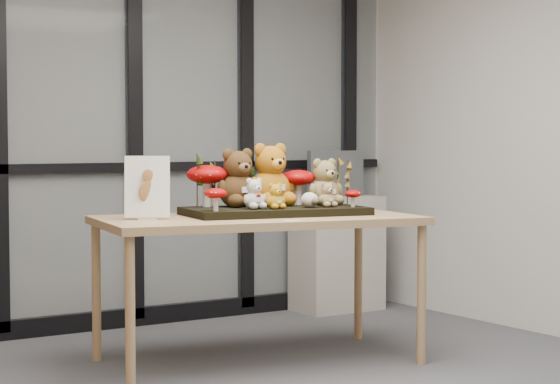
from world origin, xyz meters
TOP-DOWN VIEW (x-y plane):
  - room_shell at (0.00, 0.00)m, footprint 5.00×5.00m
  - glass_partition at (-0.00, 2.47)m, footprint 4.90×0.06m
  - display_table at (0.55, 1.10)m, footprint 1.85×1.16m
  - diorama_tray at (0.69, 1.14)m, footprint 1.07×0.67m
  - bear_pooh_yellow at (0.73, 1.26)m, footprint 0.34×0.32m
  - bear_brown_medium at (0.54, 1.29)m, footprint 0.32×0.30m
  - bear_tan_back at (1.03, 1.15)m, footprint 0.26×0.24m
  - bear_small_yellow at (0.61, 1.02)m, footprint 0.14×0.13m
  - bear_white_bow at (0.52, 1.08)m, footprint 0.16×0.15m
  - bear_beige_small at (0.94, 1.00)m, footprint 0.14×0.13m
  - plush_cream_hedgehog at (0.84, 1.01)m, footprint 0.08×0.08m
  - mushroom_back_left at (0.39, 1.37)m, footprint 0.23×0.23m
  - mushroom_back_right at (0.92, 1.24)m, footprint 0.20×0.20m
  - mushroom_front_left at (0.26, 1.04)m, footprint 0.12×0.12m
  - mushroom_front_right at (1.07, 0.92)m, footprint 0.10×0.10m
  - sprig_green_far_left at (0.31, 1.34)m, footprint 0.05×0.05m
  - sprig_green_mid_left at (0.44, 1.37)m, footprint 0.05×0.05m
  - sprig_dry_far_right at (1.14, 1.16)m, footprint 0.05×0.05m
  - sprig_dry_mid_right at (1.12, 1.04)m, footprint 0.05×0.05m
  - sprig_green_centre at (0.65, 1.34)m, footprint 0.05×0.05m
  - sign_holder at (-0.05, 1.23)m, footprint 0.24×0.17m
  - label_card at (0.54, 0.75)m, footprint 0.10×0.03m
  - cabinet at (1.93, 2.25)m, footprint 0.61×0.36m
  - monitor at (1.93, 2.27)m, footprint 0.46×0.05m

SIDE VIEW (x-z plane):
  - cabinet at x=1.93m, z-range 0.00..0.82m
  - display_table at x=0.55m, z-range 0.34..1.15m
  - label_card at x=0.54m, z-range 0.81..0.81m
  - diorama_tray at x=0.69m, z-range 0.81..0.85m
  - plush_cream_hedgehog at x=0.84m, z-range 0.85..0.95m
  - mushroom_front_right at x=1.07m, z-range 0.85..0.96m
  - mushroom_front_left at x=0.26m, z-range 0.85..0.99m
  - bear_beige_small at x=0.94m, z-range 0.85..1.01m
  - bear_small_yellow at x=0.61m, z-range 0.85..1.01m
  - bear_white_bow at x=0.52m, z-range 0.85..1.04m
  - mushroom_back_right at x=0.92m, z-range 0.85..1.08m
  - sprig_green_centre at x=0.65m, z-range 0.85..1.08m
  - sign_holder at x=-0.05m, z-range 0.80..1.14m
  - sprig_dry_mid_right at x=1.12m, z-range 0.85..1.11m
  - mushroom_back_left at x=0.39m, z-range 0.85..1.11m
  - sprig_green_mid_left at x=0.44m, z-range 0.85..1.11m
  - monitor at x=1.93m, z-range 0.82..1.15m
  - sprig_dry_far_right at x=1.14m, z-range 0.85..1.13m
  - bear_tan_back at x=1.03m, z-range 0.85..1.15m
  - sprig_green_far_left at x=0.31m, z-range 0.85..1.15m
  - bear_brown_medium at x=0.54m, z-range 0.85..1.21m
  - bear_pooh_yellow at x=0.73m, z-range 0.85..1.25m
  - glass_partition at x=0.00m, z-range 0.03..2.81m
  - room_shell at x=0.00m, z-range -0.82..4.18m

